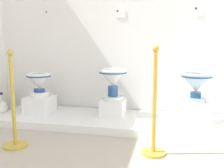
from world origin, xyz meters
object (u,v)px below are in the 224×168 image
at_px(plinth_block_tall_cobalt, 195,112).
at_px(antique_toilet_tall_cobalt, 196,83).
at_px(plinth_block_broad_patterned, 113,107).
at_px(info_placard_second, 120,13).
at_px(stanchion_post_near_left, 14,118).
at_px(stanchion_post_near_right, 154,120).
at_px(info_placard_first, 49,14).
at_px(antique_toilet_broad_patterned, 113,79).
at_px(plinth_block_central_ornate, 40,104).
at_px(antique_toilet_central_ornate, 39,82).
at_px(info_placard_third, 199,11).

relative_size(plinth_block_tall_cobalt, antique_toilet_tall_cobalt, 0.99).
relative_size(plinth_block_broad_patterned, plinth_block_tall_cobalt, 0.90).
xyz_separation_m(info_placard_second, stanchion_post_near_left, (-0.84, -1.41, -1.18)).
bearing_deg(stanchion_post_near_right, info_placard_first, 142.02).
relative_size(antique_toilet_broad_patterned, stanchion_post_near_right, 0.40).
bearing_deg(plinth_block_tall_cobalt, plinth_block_central_ornate, 178.22).
relative_size(antique_toilet_central_ornate, plinth_block_tall_cobalt, 0.94).
distance_m(plinth_block_central_ornate, info_placard_first, 1.36).
relative_size(plinth_block_tall_cobalt, info_placard_first, 3.21).
relative_size(antique_toilet_central_ornate, info_placard_first, 3.01).
height_order(info_placard_first, info_placard_second, info_placard_first).
bearing_deg(antique_toilet_central_ornate, antique_toilet_tall_cobalt, -1.78).
bearing_deg(stanchion_post_near_right, antique_toilet_tall_cobalt, 60.80).
distance_m(antique_toilet_broad_patterned, info_placard_second, 0.96).
distance_m(plinth_block_broad_patterned, stanchion_post_near_left, 1.33).
bearing_deg(info_placard_third, plinth_block_broad_patterned, -161.41).
bearing_deg(antique_toilet_broad_patterned, stanchion_post_near_left, -127.86).
height_order(plinth_block_tall_cobalt, info_placard_first, info_placard_first).
bearing_deg(plinth_block_central_ornate, stanchion_post_near_right, -27.90).
relative_size(info_placard_second, stanchion_post_near_right, 0.12).
bearing_deg(antique_toilet_central_ornate, info_placard_first, 92.08).
height_order(info_placard_first, stanchion_post_near_right, info_placard_first).
xyz_separation_m(antique_toilet_central_ornate, antique_toilet_tall_cobalt, (2.09, -0.07, 0.06)).
xyz_separation_m(plinth_block_tall_cobalt, antique_toilet_tall_cobalt, (0.00, 0.00, 0.37)).
height_order(antique_toilet_broad_patterned, stanchion_post_near_right, stanchion_post_near_right).
distance_m(plinth_block_central_ornate, plinth_block_broad_patterned, 1.05).
xyz_separation_m(plinth_block_central_ornate, plinth_block_tall_cobalt, (2.09, -0.07, 0.02)).
distance_m(plinth_block_tall_cobalt, antique_toilet_tall_cobalt, 0.37).
bearing_deg(antique_toilet_broad_patterned, plinth_block_tall_cobalt, -6.85).
bearing_deg(plinth_block_tall_cobalt, antique_toilet_central_ornate, 178.22).
bearing_deg(info_placard_first, stanchion_post_near_right, -37.98).
relative_size(plinth_block_central_ornate, info_placard_third, 2.91).
bearing_deg(info_placard_third, antique_toilet_broad_patterned, -161.41).
bearing_deg(plinth_block_tall_cobalt, stanchion_post_near_left, -153.68).
bearing_deg(antique_toilet_tall_cobalt, plinth_block_broad_patterned, 173.15).
relative_size(antique_toilet_tall_cobalt, stanchion_post_near_right, 0.36).
bearing_deg(stanchion_post_near_right, plinth_block_central_ornate, 152.10).
bearing_deg(info_placard_third, info_placard_second, 180.00).
distance_m(antique_toilet_tall_cobalt, info_placard_first, 2.35).
relative_size(antique_toilet_central_ornate, info_placard_third, 2.69).
height_order(antique_toilet_tall_cobalt, stanchion_post_near_right, stanchion_post_near_right).
relative_size(info_placard_first, info_placard_second, 0.91).
height_order(antique_toilet_central_ornate, info_placard_first, info_placard_first).
bearing_deg(plinth_block_central_ornate, stanchion_post_near_left, -76.76).
height_order(plinth_block_central_ornate, info_placard_third, info_placard_third).
bearing_deg(info_placard_third, antique_toilet_central_ornate, -168.71).
relative_size(info_placard_second, info_placard_third, 0.98).
height_order(info_placard_first, info_placard_third, info_placard_first).
relative_size(plinth_block_tall_cobalt, stanchion_post_near_left, 0.37).
bearing_deg(info_placard_first, plinth_block_broad_patterned, -18.96).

